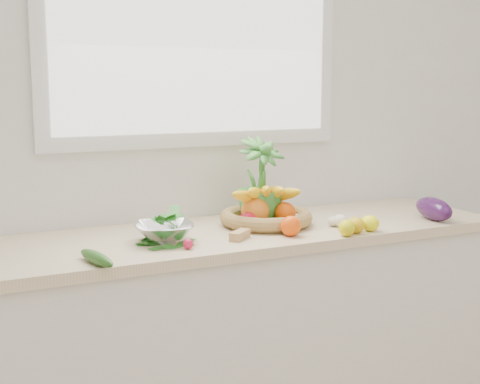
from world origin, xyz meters
name	(u,v)px	position (x,y,z in m)	size (l,w,h in m)	color
back_wall	(195,110)	(0.00, 2.25, 1.35)	(4.50, 0.02, 2.70)	white
counter_cabinet	(226,347)	(0.00, 1.95, 0.43)	(2.20, 0.58, 0.86)	silver
countertop	(226,236)	(0.00, 1.95, 0.88)	(2.24, 0.62, 0.04)	beige
window_frame	(195,9)	(0.00, 2.23, 1.75)	(1.30, 0.03, 1.10)	white
window_pane	(197,9)	(0.00, 2.21, 1.75)	(1.18, 0.01, 0.98)	white
orange_loose	(291,226)	(0.18, 1.76, 0.94)	(0.08, 0.08, 0.08)	#FB4B07
lemon_a	(356,225)	(0.42, 1.70, 0.93)	(0.06, 0.08, 0.06)	gold
lemon_b	(347,228)	(0.36, 1.67, 0.93)	(0.06, 0.08, 0.06)	yellow
lemon_c	(370,223)	(0.49, 1.70, 0.93)	(0.06, 0.08, 0.06)	#FFF60D
apple	(248,221)	(0.07, 1.91, 0.94)	(0.07, 0.07, 0.07)	#B50E25
ginger	(240,235)	(-0.02, 1.80, 0.92)	(0.10, 0.04, 0.03)	tan
garlic_a	(333,221)	(0.42, 1.84, 0.92)	(0.05, 0.05, 0.04)	silver
garlic_b	(295,219)	(0.29, 1.92, 0.92)	(0.06, 0.06, 0.05)	beige
garlic_c	(341,221)	(0.43, 1.81, 0.92)	(0.06, 0.06, 0.05)	white
eggplant	(434,209)	(0.86, 1.76, 0.95)	(0.09, 0.23, 0.09)	#31103D
cucumber	(96,258)	(-0.56, 1.70, 0.92)	(0.04, 0.22, 0.04)	#1F5719
radish	(188,244)	(-0.24, 1.75, 0.92)	(0.04, 0.04, 0.04)	#D31A43
potted_herb	(260,181)	(0.17, 2.00, 1.07)	(0.19, 0.19, 0.35)	#3C8530
fruit_basket	(265,212)	(0.18, 1.97, 0.95)	(0.49, 0.49, 0.19)	tan
colander_with_spinach	(164,226)	(-0.27, 1.88, 0.96)	(0.26, 0.26, 0.12)	silver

